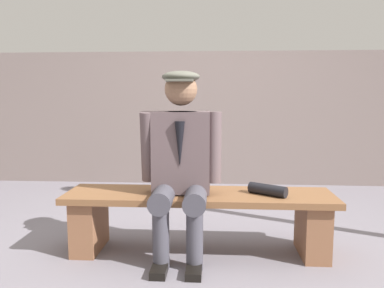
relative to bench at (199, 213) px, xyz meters
name	(u,v)px	position (x,y,z in m)	size (l,w,h in m)	color
ground_plane	(199,252)	(0.00, 0.00, -0.29)	(30.00, 30.00, 0.00)	slate
bench	(199,213)	(0.00, 0.00, 0.00)	(1.90, 0.46, 0.44)	brown
seated_man	(181,158)	(0.12, 0.07, 0.41)	(0.57, 0.57, 1.29)	#5C4B4E
rolled_magazine	(268,190)	(-0.48, 0.03, 0.19)	(0.08, 0.08, 0.27)	black
stadium_wall	(207,118)	(0.00, -2.30, 0.55)	(12.00, 0.24, 1.68)	slate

